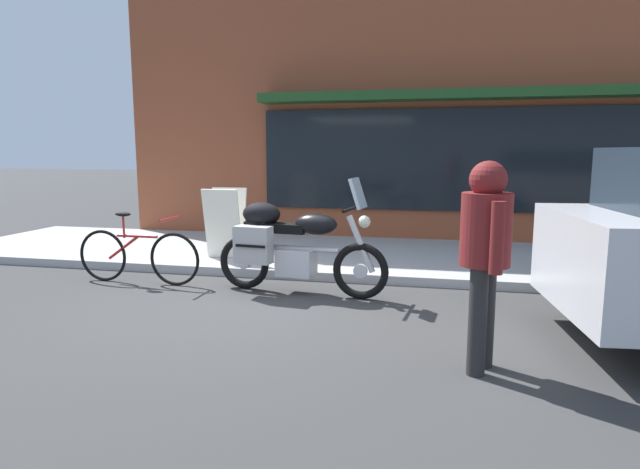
# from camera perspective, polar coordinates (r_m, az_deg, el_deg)

# --- Properties ---
(ground_plane) EXTENTS (80.00, 80.00, 0.00)m
(ground_plane) POSITION_cam_1_polar(r_m,az_deg,el_deg) (6.21, -6.83, -7.19)
(ground_plane) COLOR #373737
(touring_motorcycle) EXTENTS (2.16, 0.62, 1.41)m
(touring_motorcycle) POSITION_cam_1_polar(r_m,az_deg,el_deg) (6.44, -3.29, -0.98)
(touring_motorcycle) COLOR black
(touring_motorcycle) RESTS_ON ground_plane
(parked_bicycle) EXTENTS (1.73, 0.48, 0.93)m
(parked_bicycle) POSITION_cam_1_polar(r_m,az_deg,el_deg) (7.36, -18.77, -2.07)
(parked_bicycle) COLOR black
(parked_bicycle) RESTS_ON ground_plane
(pedestrian_walking) EXTENTS (0.47, 0.54, 1.64)m
(pedestrian_walking) POSITION_cam_1_polar(r_m,az_deg,el_deg) (4.26, 17.14, -0.68)
(pedestrian_walking) COLOR #252525
(pedestrian_walking) RESTS_ON ground_plane
(sandwich_board_sign) EXTENTS (0.55, 0.43, 1.04)m
(sandwich_board_sign) POSITION_cam_1_polar(r_m,az_deg,el_deg) (8.14, -10.02, 1.20)
(sandwich_board_sign) COLOR silver
(sandwich_board_sign) RESTS_ON sidewalk_curb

